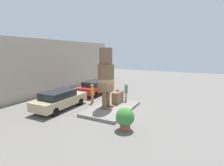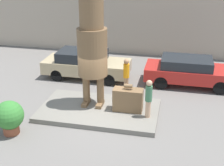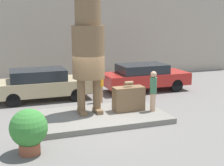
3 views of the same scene
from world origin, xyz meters
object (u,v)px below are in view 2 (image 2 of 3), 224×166
(parked_car_tan, at_px, (86,64))
(planter_pot, at_px, (9,116))
(tourist, at_px, (149,97))
(parked_car_red, at_px, (189,71))
(giant_suitcase, at_px, (128,100))
(statue_figure, at_px, (92,45))
(worker_hivis, at_px, (126,74))

(parked_car_tan, xyz_separation_m, planter_pot, (-1.15, -6.14, -0.06))
(tourist, xyz_separation_m, parked_car_red, (1.66, 4.23, -0.31))
(giant_suitcase, height_order, parked_car_red, parked_car_red)
(parked_car_red, bearing_deg, parked_car_tan, -178.69)
(statue_figure, bearing_deg, parked_car_red, 40.85)
(parked_car_tan, bearing_deg, worker_hivis, -29.60)
(statue_figure, distance_m, giant_suitcase, 2.73)
(tourist, height_order, parked_car_red, tourist)
(planter_pot, bearing_deg, tourist, 22.00)
(statue_figure, height_order, giant_suitcase, statue_figure)
(parked_car_tan, xyz_separation_m, parked_car_red, (5.55, 0.13, -0.00))
(giant_suitcase, relative_size, tourist, 0.76)
(statue_figure, height_order, parked_car_red, statue_figure)
(parked_car_tan, relative_size, planter_pot, 3.47)
(tourist, bearing_deg, statue_figure, 165.34)
(parked_car_red, bearing_deg, planter_pot, -136.90)
(giant_suitcase, relative_size, planter_pot, 0.92)
(tourist, bearing_deg, planter_pot, -158.00)
(parked_car_tan, bearing_deg, planter_pot, -100.63)
(tourist, distance_m, planter_pot, 5.45)
(worker_hivis, bearing_deg, giant_suitcase, -78.10)
(parked_car_tan, bearing_deg, giant_suitcase, -51.12)
(worker_hivis, bearing_deg, statue_figure, -118.56)
(parked_car_red, xyz_separation_m, planter_pot, (-6.70, -6.27, -0.05))
(statue_figure, distance_m, parked_car_red, 5.87)
(worker_hivis, bearing_deg, planter_pot, -127.82)
(giant_suitcase, xyz_separation_m, parked_car_tan, (-2.99, 3.71, 0.09))
(giant_suitcase, bearing_deg, parked_car_red, 56.31)
(giant_suitcase, relative_size, worker_hivis, 0.72)
(tourist, distance_m, parked_car_tan, 5.66)
(parked_car_red, distance_m, worker_hivis, 3.41)
(tourist, height_order, parked_car_tan, tourist)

